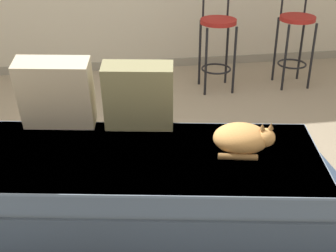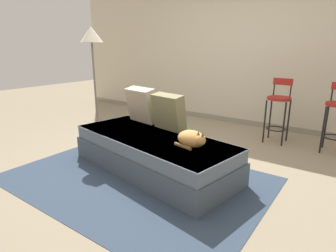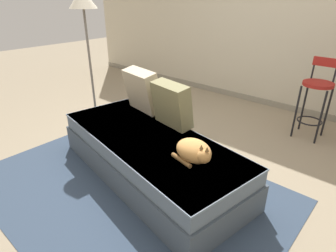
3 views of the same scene
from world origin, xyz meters
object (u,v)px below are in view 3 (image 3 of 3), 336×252
couch (149,155)px  cat (194,151)px  throw_pillow_middle (172,105)px  floor_lamp (84,13)px  throw_pillow_corner (143,90)px  bar_stool_near_window (316,93)px

couch → cat: bearing=-5.5°
throw_pillow_middle → floor_lamp: floor_lamp is taller
couch → cat: (0.56, -0.05, 0.29)m
throw_pillow_corner → floor_lamp: 1.14m
throw_pillow_middle → floor_lamp: bearing=179.6°
floor_lamp → couch: bearing=-14.1°
couch → bar_stool_near_window: size_ratio=2.26×
bar_stool_near_window → couch: bearing=-115.2°
couch → bar_stool_near_window: bar_stool_near_window is taller
floor_lamp → bar_stool_near_window: bearing=35.1°
throw_pillow_corner → cat: bearing=-23.8°
throw_pillow_corner → floor_lamp: (-0.84, -0.08, 0.77)m
throw_pillow_corner → floor_lamp: size_ratio=0.29×
throw_pillow_middle → bar_stool_near_window: bearing=60.5°
couch → throw_pillow_middle: throw_pillow_middle is taller
couch → throw_pillow_corner: bearing=140.4°
cat → couch: bearing=174.5°
throw_pillow_middle → cat: (0.56, -0.38, -0.14)m
throw_pillow_corner → throw_pillow_middle: throw_pillow_corner is taller
couch → floor_lamp: (-1.34, 0.34, 1.21)m
bar_stool_near_window → floor_lamp: size_ratio=0.57×
couch → throw_pillow_corner: throw_pillow_corner is taller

